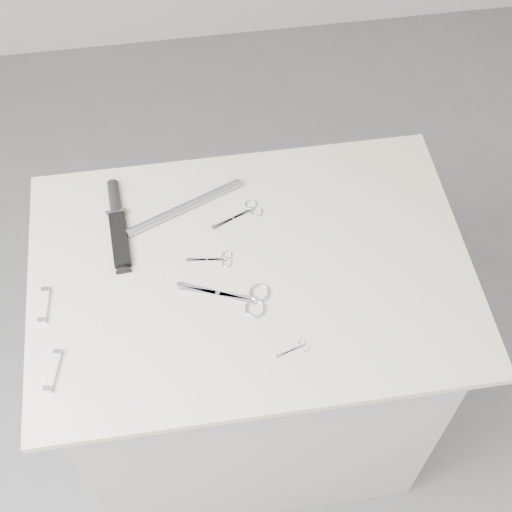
{
  "coord_description": "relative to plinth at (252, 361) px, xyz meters",
  "views": [
    {
      "loc": [
        -0.12,
        -0.88,
        2.26
      ],
      "look_at": [
        0.02,
        0.03,
        0.92
      ],
      "focal_mm": 50.0,
      "sensor_mm": 36.0,
      "label": 1
    }
  ],
  "objects": [
    {
      "name": "metal_rail",
      "position": [
        -0.13,
        0.19,
        0.48
      ],
      "size": [
        0.29,
        0.14,
        0.02
      ],
      "primitive_type": "cylinder",
      "rotation": [
        0.0,
        1.57,
        0.4
      ],
      "color": "#979AA0",
      "rests_on": "display_board"
    },
    {
      "name": "plinth",
      "position": [
        0.0,
        0.0,
        0.0
      ],
      "size": [
        0.9,
        0.6,
        0.9
      ],
      "primitive_type": "cube",
      "color": "#B3B3B1",
      "rests_on": "ground"
    },
    {
      "name": "ground",
      "position": [
        0.0,
        0.0,
        -0.46
      ],
      "size": [
        4.0,
        4.0,
        0.01
      ],
      "primitive_type": "cube",
      "color": "slate",
      "rests_on": "ground"
    },
    {
      "name": "display_board",
      "position": [
        0.0,
        0.0,
        0.46
      ],
      "size": [
        1.0,
        0.7,
        0.02
      ],
      "primitive_type": "cube",
      "color": "beige",
      "rests_on": "plinth"
    },
    {
      "name": "large_shears",
      "position": [
        -0.03,
        -0.08,
        0.47
      ],
      "size": [
        0.2,
        0.12,
        0.01
      ],
      "rotation": [
        0.0,
        0.0,
        -0.38
      ],
      "color": "silver",
      "rests_on": "display_board"
    },
    {
      "name": "embroidery_scissors_a",
      "position": [
        0.01,
        0.16,
        0.47
      ],
      "size": [
        0.13,
        0.08,
        0.0
      ],
      "rotation": [
        0.0,
        0.0,
        0.4
      ],
      "color": "silver",
      "rests_on": "display_board"
    },
    {
      "name": "embroidery_scissors_b",
      "position": [
        -0.07,
        0.04,
        0.47
      ],
      "size": [
        0.11,
        0.05,
        0.0
      ],
      "rotation": [
        0.0,
        0.0,
        -0.13
      ],
      "color": "silver",
      "rests_on": "display_board"
    },
    {
      "name": "pocket_knife_a",
      "position": [
        -0.46,
        -0.03,
        0.48
      ],
      "size": [
        0.03,
        0.09,
        0.01
      ],
      "rotation": [
        0.0,
        0.0,
        1.48
      ],
      "color": "silver",
      "rests_on": "display_board"
    },
    {
      "name": "pocket_knife_b",
      "position": [
        -0.44,
        -0.19,
        0.48
      ],
      "size": [
        0.04,
        0.1,
        0.01
      ],
      "rotation": [
        0.0,
        0.0,
        1.34
      ],
      "color": "silver",
      "rests_on": "display_board"
    },
    {
      "name": "sheathed_knife",
      "position": [
        -0.29,
        0.18,
        0.48
      ],
      "size": [
        0.06,
        0.25,
        0.03
      ],
      "rotation": [
        0.0,
        0.0,
        1.63
      ],
      "color": "black",
      "rests_on": "display_board"
    },
    {
      "name": "tiny_scissors",
      "position": [
        0.06,
        -0.21,
        0.47
      ],
      "size": [
        0.07,
        0.04,
        0.0
      ],
      "rotation": [
        0.0,
        0.0,
        0.28
      ],
      "color": "silver",
      "rests_on": "display_board"
    }
  ]
}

